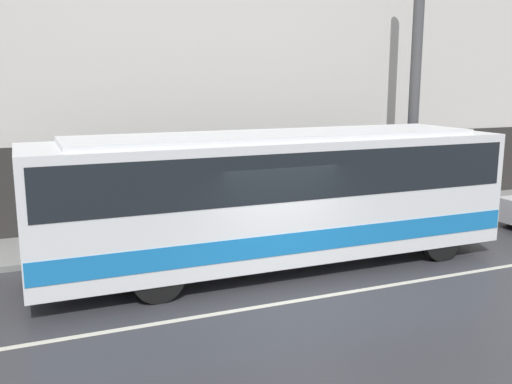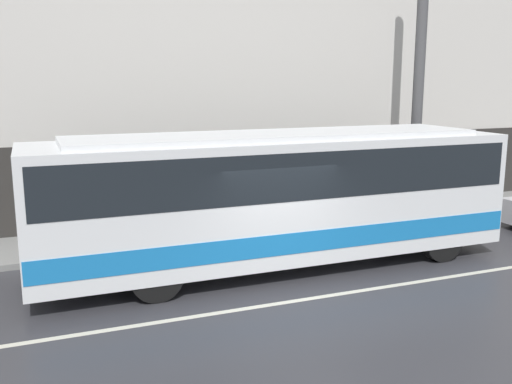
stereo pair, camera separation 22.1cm
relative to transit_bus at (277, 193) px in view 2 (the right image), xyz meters
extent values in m
plane|color=#333338|center=(-0.46, -2.07, -1.74)|extent=(60.00, 60.00, 0.00)
cube|color=gray|center=(-0.46, 3.20, -1.67)|extent=(60.00, 2.53, 0.14)
cube|color=silver|center=(-0.46, 4.61, 3.31)|extent=(60.00, 0.30, 10.09)
cube|color=#2D2B28|center=(-0.46, 4.45, -0.48)|extent=(60.00, 0.06, 2.52)
cube|color=beige|center=(-0.46, -2.07, -1.73)|extent=(54.00, 0.14, 0.01)
cube|color=white|center=(-0.01, 0.00, -0.08)|extent=(10.82, 2.46, 2.62)
cube|color=#1972BF|center=(-0.01, 0.00, -0.84)|extent=(10.77, 2.48, 0.45)
cube|color=black|center=(-0.01, 0.00, 0.55)|extent=(10.50, 2.48, 0.99)
cube|color=orange|center=(5.35, 0.00, 1.04)|extent=(0.12, 1.84, 0.28)
cube|color=white|center=(-0.01, 0.00, 1.29)|extent=(9.20, 2.09, 0.12)
cylinder|color=black|center=(3.80, -1.07, -1.22)|extent=(1.04, 0.28, 1.04)
cylinder|color=black|center=(3.80, 1.07, -1.22)|extent=(1.04, 0.28, 1.04)
cylinder|color=black|center=(-3.02, -1.07, -1.22)|extent=(1.04, 0.28, 1.04)
cylinder|color=black|center=(-3.02, 1.07, -1.22)|extent=(1.04, 0.28, 1.04)
cylinder|color=#4C4C4F|center=(5.56, 2.44, 2.62)|extent=(0.31, 0.31, 8.43)
cylinder|color=#333338|center=(-4.11, 2.63, -0.95)|extent=(0.36, 0.36, 1.29)
sphere|color=tan|center=(-4.11, 2.63, -0.19)|extent=(0.24, 0.24, 0.24)
camera|label=1|loc=(-5.31, -11.43, 2.48)|focal=40.00mm
camera|label=2|loc=(-5.10, -11.51, 2.48)|focal=40.00mm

